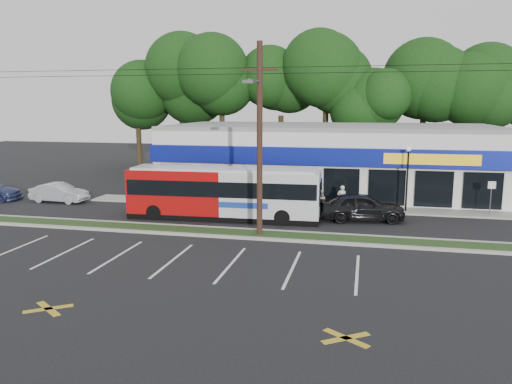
{
  "coord_description": "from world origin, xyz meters",
  "views": [
    {
      "loc": [
        8.39,
        -24.12,
        6.84
      ],
      "look_at": [
        1.92,
        5.0,
        1.64
      ],
      "focal_mm": 35.0,
      "sensor_mm": 36.0,
      "label": 1
    }
  ],
  "objects_px": {
    "sign_post": "(491,192)",
    "car_silver": "(59,193)",
    "lamp_post": "(408,171)",
    "pedestrian_a": "(342,198)",
    "pedestrian_b": "(320,203)",
    "metrobus": "(224,192)",
    "car_dark": "(362,207)",
    "utility_pole": "(256,133)"
  },
  "relations": [
    {
      "from": "car_dark",
      "to": "car_silver",
      "type": "bearing_deg",
      "value": 77.51
    },
    {
      "from": "car_silver",
      "to": "pedestrian_a",
      "type": "xyz_separation_m",
      "value": [
        19.84,
        1.5,
        0.15
      ]
    },
    {
      "from": "sign_post",
      "to": "car_dark",
      "type": "xyz_separation_m",
      "value": [
        -7.74,
        -2.83,
        -0.7
      ]
    },
    {
      "from": "metrobus",
      "to": "pedestrian_b",
      "type": "height_order",
      "value": "metrobus"
    },
    {
      "from": "car_silver",
      "to": "pedestrian_b",
      "type": "height_order",
      "value": "pedestrian_b"
    },
    {
      "from": "metrobus",
      "to": "pedestrian_a",
      "type": "distance_m",
      "value": 8.01
    },
    {
      "from": "car_silver",
      "to": "pedestrian_a",
      "type": "bearing_deg",
      "value": -83.47
    },
    {
      "from": "sign_post",
      "to": "car_silver",
      "type": "relative_size",
      "value": 0.54
    },
    {
      "from": "car_dark",
      "to": "pedestrian_a",
      "type": "xyz_separation_m",
      "value": [
        -1.34,
        2.76,
        -0.02
      ]
    },
    {
      "from": "utility_pole",
      "to": "pedestrian_a",
      "type": "bearing_deg",
      "value": 61.62
    },
    {
      "from": "lamp_post",
      "to": "pedestrian_a",
      "type": "bearing_deg",
      "value": -175.79
    },
    {
      "from": "lamp_post",
      "to": "car_silver",
      "type": "height_order",
      "value": "lamp_post"
    },
    {
      "from": "lamp_post",
      "to": "pedestrian_a",
      "type": "height_order",
      "value": "lamp_post"
    },
    {
      "from": "car_dark",
      "to": "pedestrian_a",
      "type": "height_order",
      "value": "car_dark"
    },
    {
      "from": "metrobus",
      "to": "car_dark",
      "type": "xyz_separation_m",
      "value": [
        8.23,
        1.24,
        -0.81
      ]
    },
    {
      "from": "sign_post",
      "to": "car_silver",
      "type": "xyz_separation_m",
      "value": [
        -28.92,
        -1.57,
        -0.87
      ]
    },
    {
      "from": "utility_pole",
      "to": "car_silver",
      "type": "bearing_deg",
      "value": 158.91
    },
    {
      "from": "lamp_post",
      "to": "sign_post",
      "type": "distance_m",
      "value": 5.13
    },
    {
      "from": "utility_pole",
      "to": "car_dark",
      "type": "relative_size",
      "value": 10.0
    },
    {
      "from": "utility_pole",
      "to": "car_silver",
      "type": "height_order",
      "value": "utility_pole"
    },
    {
      "from": "sign_post",
      "to": "pedestrian_a",
      "type": "bearing_deg",
      "value": -179.53
    },
    {
      "from": "pedestrian_a",
      "to": "lamp_post",
      "type": "bearing_deg",
      "value": 179.5
    },
    {
      "from": "lamp_post",
      "to": "pedestrian_b",
      "type": "distance_m",
      "value": 6.16
    },
    {
      "from": "metrobus",
      "to": "car_silver",
      "type": "xyz_separation_m",
      "value": [
        -12.95,
        2.5,
        -0.98
      ]
    },
    {
      "from": "utility_pole",
      "to": "lamp_post",
      "type": "xyz_separation_m",
      "value": [
        8.17,
        7.87,
        -2.74
      ]
    },
    {
      "from": "car_dark",
      "to": "pedestrian_b",
      "type": "relative_size",
      "value": 2.87
    },
    {
      "from": "pedestrian_a",
      "to": "pedestrian_b",
      "type": "distance_m",
      "value": 2.59
    },
    {
      "from": "sign_post",
      "to": "pedestrian_a",
      "type": "height_order",
      "value": "sign_post"
    },
    {
      "from": "sign_post",
      "to": "utility_pole",
      "type": "bearing_deg",
      "value": -149.85
    },
    {
      "from": "lamp_post",
      "to": "pedestrian_b",
      "type": "relative_size",
      "value": 2.44
    },
    {
      "from": "sign_post",
      "to": "car_silver",
      "type": "height_order",
      "value": "sign_post"
    },
    {
      "from": "lamp_post",
      "to": "car_dark",
      "type": "xyz_separation_m",
      "value": [
        -2.74,
        -3.06,
        -1.82
      ]
    },
    {
      "from": "metrobus",
      "to": "car_silver",
      "type": "distance_m",
      "value": 13.23
    },
    {
      "from": "lamp_post",
      "to": "sign_post",
      "type": "xyz_separation_m",
      "value": [
        5.0,
        -0.23,
        -1.12
      ]
    },
    {
      "from": "car_dark",
      "to": "car_silver",
      "type": "xyz_separation_m",
      "value": [
        -21.18,
        1.26,
        -0.17
      ]
    },
    {
      "from": "lamp_post",
      "to": "car_silver",
      "type": "bearing_deg",
      "value": -175.7
    },
    {
      "from": "metrobus",
      "to": "car_silver",
      "type": "relative_size",
      "value": 2.85
    },
    {
      "from": "sign_post",
      "to": "car_silver",
      "type": "distance_m",
      "value": 28.98
    },
    {
      "from": "car_silver",
      "to": "pedestrian_b",
      "type": "bearing_deg",
      "value": -90.21
    },
    {
      "from": "lamp_post",
      "to": "pedestrian_a",
      "type": "relative_size",
      "value": 2.55
    },
    {
      "from": "car_silver",
      "to": "metrobus",
      "type": "bearing_deg",
      "value": -98.72
    },
    {
      "from": "metrobus",
      "to": "car_dark",
      "type": "distance_m",
      "value": 8.36
    }
  ]
}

